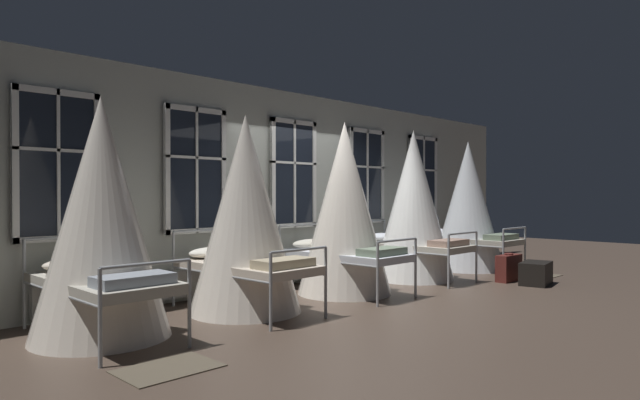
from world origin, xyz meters
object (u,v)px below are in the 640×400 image
at_px(cot_first, 101,220).
at_px(cot_fourth, 413,207).
at_px(cot_third, 344,210).
at_px(suitcase_dark, 509,268).
at_px(cot_second, 245,216).
at_px(travel_trunk, 536,273).
at_px(cot_fifth, 468,207).

height_order(cot_first, cot_fourth, cot_fourth).
relative_size(cot_first, cot_third, 0.98).
bearing_deg(cot_third, cot_fourth, -88.39).
xyz_separation_m(cot_third, suitcase_dark, (2.75, -1.20, -1.00)).
bearing_deg(suitcase_dark, cot_fourth, 127.27).
distance_m(cot_second, travel_trunk, 4.94).
xyz_separation_m(cot_first, cot_fifth, (7.19, -0.01, 0.01)).
bearing_deg(cot_second, cot_third, -91.60).
xyz_separation_m(cot_first, cot_fourth, (5.41, 0.00, 0.05)).
bearing_deg(cot_fourth, suitcase_dark, -144.39).
height_order(cot_third, cot_fifth, cot_third).
relative_size(cot_fourth, suitcase_dark, 4.50).
height_order(cot_third, travel_trunk, cot_third).
bearing_deg(travel_trunk, suitcase_dark, 88.62).
distance_m(cot_first, suitcase_dark, 6.52).
bearing_deg(cot_fifth, cot_fourth, 89.96).
xyz_separation_m(cot_second, cot_fourth, (3.63, 0.06, 0.05)).
bearing_deg(cot_fourth, cot_second, 90.74).
xyz_separation_m(cot_fifth, travel_trunk, (-0.87, -1.72, -1.02)).
height_order(cot_fifth, travel_trunk, cot_fifth).
height_order(cot_second, cot_fourth, cot_fourth).
height_order(cot_fourth, suitcase_dark, cot_fourth).
relative_size(cot_second, cot_third, 0.97).
xyz_separation_m(cot_fourth, suitcase_dark, (0.92, -1.27, -1.02)).
distance_m(cot_first, cot_second, 1.78).
bearing_deg(suitcase_dark, cot_second, 166.52).
xyz_separation_m(cot_third, cot_fourth, (1.83, 0.07, 0.02)).
relative_size(cot_second, cot_fourth, 0.96).
xyz_separation_m(cot_second, cot_fifth, (5.41, 0.04, 0.02)).
bearing_deg(cot_first, cot_fifth, -90.15).
bearing_deg(cot_second, travel_trunk, -111.54).
xyz_separation_m(cot_fourth, cot_fifth, (1.78, -0.02, -0.03)).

